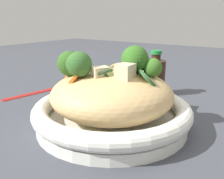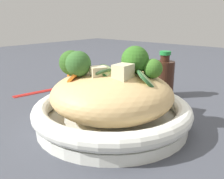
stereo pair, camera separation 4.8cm
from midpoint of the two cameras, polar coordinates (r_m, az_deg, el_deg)
name	(u,v)px [view 1 (the left image)]	position (r m, az deg, el deg)	size (l,w,h in m)	color
ground_plane	(112,126)	(0.51, -2.74, -8.29)	(3.00, 3.00, 0.00)	#3D4049
serving_bowl	(112,114)	(0.50, -2.78, -5.52)	(0.31, 0.31, 0.05)	white
noodle_heap	(112,94)	(0.48, -2.84, -1.06)	(0.24, 0.24, 0.10)	tan
broccoli_florets	(104,63)	(0.47, -4.83, 5.88)	(0.19, 0.15, 0.07)	#95B172
carrot_coins	(88,74)	(0.48, -8.30, 3.39)	(0.13, 0.11, 0.03)	orange
zucchini_slices	(123,75)	(0.45, -0.48, 3.20)	(0.12, 0.09, 0.04)	beige
chicken_chunks	(127,71)	(0.48, 0.46, 4.09)	(0.07, 0.16, 0.04)	beige
soy_sauce_bottle	(155,76)	(0.70, 7.83, 2.92)	(0.05, 0.05, 0.12)	#381E14
chopsticks_pair	(38,92)	(0.76, -18.23, -0.49)	(0.05, 0.21, 0.01)	red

